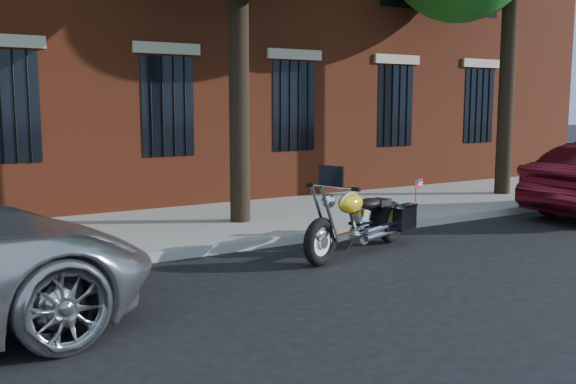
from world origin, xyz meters
TOP-DOWN VIEW (x-y plane):
  - ground at (0.00, 0.00)m, footprint 120.00×120.00m
  - curb at (0.00, 1.38)m, footprint 40.00×0.16m
  - sidewalk at (0.00, 3.26)m, footprint 40.00×3.60m
  - motorcycle at (1.25, 0.28)m, footprint 2.73×1.34m

SIDE VIEW (x-z plane):
  - ground at x=0.00m, z-range 0.00..0.00m
  - curb at x=0.00m, z-range 0.00..0.15m
  - sidewalk at x=0.00m, z-range 0.00..0.15m
  - motorcycle at x=1.25m, z-range -0.23..1.17m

